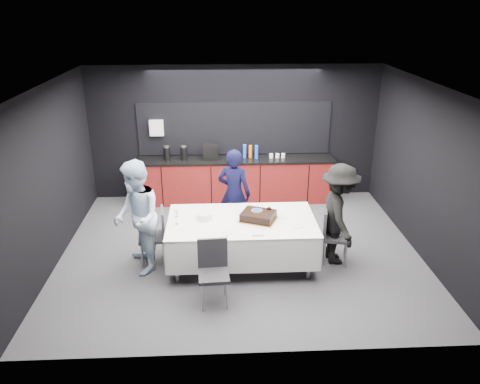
# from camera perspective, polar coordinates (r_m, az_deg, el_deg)

# --- Properties ---
(ground) EXTENTS (6.00, 6.00, 0.00)m
(ground) POSITION_cam_1_polar(r_m,az_deg,el_deg) (8.06, 0.03, -7.19)
(ground) COLOR #48484D
(ground) RESTS_ON ground
(room_shell) EXTENTS (6.04, 5.04, 2.82)m
(room_shell) POSITION_cam_1_polar(r_m,az_deg,el_deg) (7.32, 0.04, 5.56)
(room_shell) COLOR white
(room_shell) RESTS_ON ground
(kitchenette) EXTENTS (4.10, 0.64, 2.05)m
(kitchenette) POSITION_cam_1_polar(r_m,az_deg,el_deg) (9.84, -0.69, 1.94)
(kitchenette) COLOR #620F0F
(kitchenette) RESTS_ON ground
(party_table) EXTENTS (2.32, 1.32, 0.78)m
(party_table) POSITION_cam_1_polar(r_m,az_deg,el_deg) (7.40, 0.19, -4.40)
(party_table) COLOR #99999E
(party_table) RESTS_ON ground
(cake_assembly) EXTENTS (0.66, 0.61, 0.17)m
(cake_assembly) POSITION_cam_1_polar(r_m,az_deg,el_deg) (7.33, 2.25, -2.92)
(cake_assembly) COLOR gold
(cake_assembly) RESTS_ON party_table
(plate_stack) EXTENTS (0.24, 0.24, 0.10)m
(plate_stack) POSITION_cam_1_polar(r_m,az_deg,el_deg) (7.38, -4.36, -2.93)
(plate_stack) COLOR white
(plate_stack) RESTS_ON party_table
(loose_plate_near) EXTENTS (0.18, 0.18, 0.01)m
(loose_plate_near) POSITION_cam_1_polar(r_m,az_deg,el_deg) (6.96, -1.57, -4.95)
(loose_plate_near) COLOR white
(loose_plate_near) RESTS_ON party_table
(loose_plate_right_a) EXTENTS (0.22, 0.22, 0.01)m
(loose_plate_right_a) POSITION_cam_1_polar(r_m,az_deg,el_deg) (7.49, 5.01, -2.94)
(loose_plate_right_a) COLOR white
(loose_plate_right_a) RESTS_ON party_table
(loose_plate_right_b) EXTENTS (0.19, 0.19, 0.01)m
(loose_plate_right_b) POSITION_cam_1_polar(r_m,az_deg,el_deg) (7.20, 6.99, -4.14)
(loose_plate_right_b) COLOR white
(loose_plate_right_b) RESTS_ON party_table
(loose_plate_far) EXTENTS (0.20, 0.20, 0.01)m
(loose_plate_far) POSITION_cam_1_polar(r_m,az_deg,el_deg) (7.60, -0.12, -2.47)
(loose_plate_far) COLOR white
(loose_plate_far) RESTS_ON party_table
(fork_pile) EXTENTS (0.17, 0.10, 0.03)m
(fork_pile) POSITION_cam_1_polar(r_m,az_deg,el_deg) (6.89, 2.15, -5.14)
(fork_pile) COLOR white
(fork_pile) RESTS_ON party_table
(champagne_flute) EXTENTS (0.06, 0.06, 0.22)m
(champagne_flute) POSITION_cam_1_polar(r_m,az_deg,el_deg) (7.21, -7.79, -2.76)
(champagne_flute) COLOR white
(champagne_flute) RESTS_ON party_table
(chair_left) EXTENTS (0.47, 0.47, 0.92)m
(chair_left) POSITION_cam_1_polar(r_m,az_deg,el_deg) (7.62, -10.14, -4.85)
(chair_left) COLOR #2C2C31
(chair_left) RESTS_ON ground
(chair_right) EXTENTS (0.50, 0.50, 0.92)m
(chair_right) POSITION_cam_1_polar(r_m,az_deg,el_deg) (7.67, 11.06, -4.76)
(chair_right) COLOR #2C2C31
(chair_right) RESTS_ON ground
(chair_near) EXTENTS (0.45, 0.45, 0.92)m
(chair_near) POSITION_cam_1_polar(r_m,az_deg,el_deg) (6.59, -3.28, -9.12)
(chair_near) COLOR #2C2C31
(chair_near) RESTS_ON ground
(person_center) EXTENTS (0.70, 0.57, 1.64)m
(person_center) POSITION_cam_1_polar(r_m,az_deg,el_deg) (8.22, -0.72, -0.21)
(person_center) COLOR black
(person_center) RESTS_ON ground
(person_left) EXTENTS (0.90, 1.03, 1.80)m
(person_left) POSITION_cam_1_polar(r_m,az_deg,el_deg) (7.31, -12.47, -3.10)
(person_left) COLOR silver
(person_left) RESTS_ON ground
(person_right) EXTENTS (0.66, 1.10, 1.66)m
(person_right) POSITION_cam_1_polar(r_m,az_deg,el_deg) (7.57, 11.94, -2.70)
(person_right) COLOR black
(person_right) RESTS_ON ground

